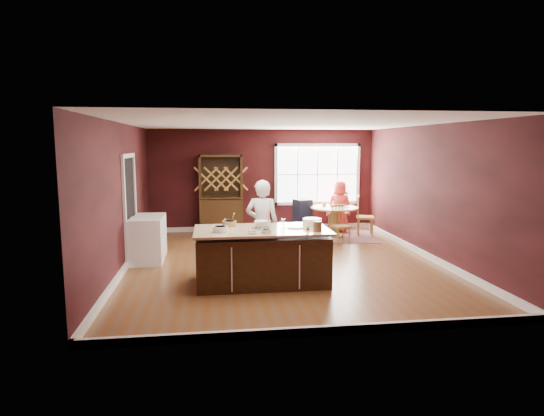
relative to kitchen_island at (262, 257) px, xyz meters
The scene contains 28 objects.
room_shell 1.65m from the kitchen_island, 66.27° to the left, with size 7.00×7.00×7.00m.
window 5.26m from the kitchen_island, 66.53° to the left, with size 2.36×0.10×1.66m, color white, non-canonical shape.
doorway 3.10m from the kitchen_island, 142.49° to the left, with size 0.08×1.26×2.13m, color white, non-canonical shape.
kitchen_island is the anchor object (origin of this frame).
dining_table 4.24m from the kitchen_island, 58.26° to the left, with size 1.20×1.20×0.75m.
baker 0.88m from the kitchen_island, 82.97° to the left, with size 0.61×0.40×1.68m, color silver.
layer_cake 0.55m from the kitchen_island, 101.21° to the left, with size 0.32×0.32×0.13m, color silver, non-canonical shape.
bowl_blue 0.88m from the kitchen_island, 166.41° to the right, with size 0.24×0.24×0.09m, color white.
bowl_yellow 0.81m from the kitchen_island, 146.85° to the left, with size 0.24×0.24×0.09m, color brown.
bowl_pink 0.67m from the kitchen_island, 116.59° to the right, with size 0.14×0.14×0.05m, color silver.
bowl_olive 0.64m from the kitchen_island, 86.02° to the right, with size 0.17×0.17×0.06m, color beige.
drinking_glass 0.67m from the kitchen_island, ahead, with size 0.08×0.08×0.16m, color white.
dinner_plate 0.75m from the kitchen_island, ahead, with size 0.27×0.27×0.02m, color beige.
white_tub 1.09m from the kitchen_island, 16.46° to the left, with size 0.33×0.33×0.11m, color silver.
stoneware_crock 1.08m from the kitchen_island, 21.01° to the right, with size 0.14×0.14×0.17m, color #402516.
toy_figurine 0.92m from the kitchen_island, 15.56° to the right, with size 0.05×0.05×0.08m, color yellow, non-canonical shape.
rug 4.26m from the kitchen_island, 58.26° to the left, with size 2.11×1.63×0.01m, color brown.
chair_east 4.69m from the kitchen_island, 49.67° to the left, with size 0.44×0.42×1.05m, color brown, non-canonical shape.
chair_south 3.51m from the kitchen_island, 51.92° to the left, with size 0.38×0.37×0.92m, color brown, non-canonical shape.
chair_north 5.05m from the kitchen_island, 59.88° to the left, with size 0.45×0.43×1.08m, color brown, non-canonical shape.
seated_woman 4.85m from the kitchen_island, 58.68° to the left, with size 0.67×0.43×1.36m, color #D43639.
high_chair 4.23m from the kitchen_island, 69.33° to the left, with size 0.39×0.39×0.96m, color black, non-canonical shape.
toddler 4.24m from the kitchen_island, 69.48° to the left, with size 0.18×0.14×0.26m, color #8CA5BF, non-canonical shape.
table_plate 4.30m from the kitchen_island, 54.30° to the left, with size 0.18×0.18×0.01m, color beige.
table_cup 4.33m from the kitchen_island, 62.09° to the left, with size 0.12×0.12×0.10m, color white.
hutch 4.55m from the kitchen_island, 97.27° to the left, with size 1.12×0.46×2.05m, color black.
washer 2.59m from the kitchen_island, 143.66° to the left, with size 0.61×0.59×0.89m, color white.
dryer 3.02m from the kitchen_island, 133.82° to the left, with size 0.60×0.58×0.87m, color white.
Camera 1 is at (-1.37, -8.61, 2.31)m, focal length 30.00 mm.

